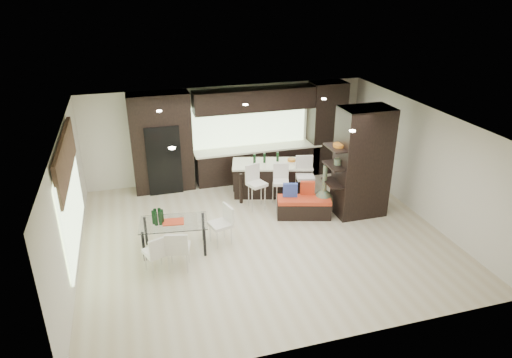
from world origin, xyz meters
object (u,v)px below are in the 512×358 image
object	(u,v)px
chair_near	(179,251)
stool_left	(257,192)
chair_far	(156,254)
chair_end	(221,227)
dining_table	(175,236)
stool_right	(305,185)
floor_vase	(324,190)
kitchen_island	(272,178)
stool_mid	(281,189)
bench	(304,207)

from	to	relation	value
chair_near	stool_left	bearing A→B (deg)	56.03
chair_far	chair_end	world-z (taller)	chair_end
stool_left	dining_table	size ratio (longest dim) A/B	0.66
stool_left	stool_right	size ratio (longest dim) A/B	0.93
dining_table	stool_right	bearing A→B (deg)	28.61
floor_vase	chair_end	xyz separation A→B (m)	(-2.73, -0.64, -0.24)
kitchen_island	chair_end	xyz separation A→B (m)	(-1.87, -2.13, -0.03)
stool_left	chair_near	size ratio (longest dim) A/B	1.12
stool_mid	bench	xyz separation A→B (m)	(0.34, -0.75, -0.19)
stool_left	chair_far	size ratio (longest dim) A/B	1.18
chair_far	stool_mid	bearing A→B (deg)	11.09
bench	chair_end	size ratio (longest dim) A/B	1.61
stool_mid	bench	size ratio (longest dim) A/B	0.68
stool_left	chair_near	world-z (taller)	stool_left
stool_mid	stool_right	world-z (taller)	stool_right
floor_vase	chair_far	distance (m)	4.40
stool_mid	floor_vase	size ratio (longest dim) A/B	0.68
floor_vase	chair_far	size ratio (longest dim) A/B	1.64
bench	chair_near	distance (m)	3.50
floor_vase	dining_table	bearing A→B (deg)	-170.24
stool_mid	dining_table	bearing A→B (deg)	-137.61
stool_mid	chair_end	world-z (taller)	stool_mid
stool_right	bench	xyz separation A→B (m)	(-0.30, -0.72, -0.25)
stool_left	stool_right	bearing A→B (deg)	-20.75
stool_right	chair_near	world-z (taller)	stool_right
chair_far	dining_table	bearing A→B (deg)	36.54
floor_vase	chair_near	bearing A→B (deg)	-160.21
floor_vase	dining_table	world-z (taller)	floor_vase
kitchen_island	bench	size ratio (longest dim) A/B	1.61
chair_far	chair_end	xyz separation A→B (m)	(1.45, 0.69, 0.01)
chair_near	chair_far	size ratio (longest dim) A/B	1.05
bench	floor_vase	bearing A→B (deg)	16.70
chair_near	chair_far	bearing A→B (deg)	-168.15
chair_near	chair_end	size ratio (longest dim) A/B	1.02
stool_left	chair_far	bearing A→B (deg)	-162.43
dining_table	chair_near	world-z (taller)	chair_near
stool_left	chair_end	bearing A→B (deg)	-151.90
kitchen_island	chair_end	distance (m)	2.84
stool_right	chair_far	bearing A→B (deg)	-140.98
stool_right	bench	size ratio (longest dim) A/B	0.76
chair_far	stool_left	bearing A→B (deg)	16.73
bench	floor_vase	world-z (taller)	floor_vase
floor_vase	stool_mid	bearing A→B (deg)	139.19
stool_mid	dining_table	size ratio (longest dim) A/B	0.63
bench	stool_mid	bearing A→B (deg)	131.06
stool_left	chair_far	xyz separation A→B (m)	(-2.68, -2.07, -0.07)
stool_right	chair_near	bearing A→B (deg)	-138.00
stool_mid	stool_right	bearing A→B (deg)	14.46
stool_right	floor_vase	bearing A→B (deg)	-61.66
chair_end	chair_near	bearing A→B (deg)	109.73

